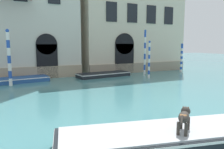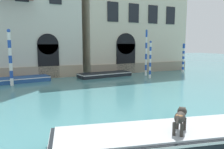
{
  "view_description": "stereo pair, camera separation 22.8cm",
  "coord_description": "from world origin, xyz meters",
  "views": [
    {
      "loc": [
        -2.24,
        1.12,
        3.24
      ],
      "look_at": [
        4.0,
        14.14,
        1.2
      ],
      "focal_mm": 35.0,
      "sensor_mm": 36.0,
      "label": 1
    },
    {
      "loc": [
        -2.03,
        1.02,
        3.24
      ],
      "look_at": [
        4.0,
        14.14,
        1.2
      ],
      "focal_mm": 35.0,
      "sensor_mm": 36.0,
      "label": 2
    }
  ],
  "objects": [
    {
      "name": "mooring_pole_3",
      "position": [
        10.4,
        19.76,
        2.34
      ],
      "size": [
        0.2,
        0.2,
        4.64
      ],
      "color": "white",
      "rests_on": "ground_plane"
    },
    {
      "name": "mooring_pole_2",
      "position": [
        -2.14,
        19.52,
        2.19
      ],
      "size": [
        0.26,
        0.26,
        4.35
      ],
      "color": "white",
      "rests_on": "ground_plane"
    },
    {
      "name": "boat_foreground",
      "position": [
        2.84,
        6.11,
        0.32
      ],
      "size": [
        8.59,
        3.78,
        0.59
      ],
      "rotation": [
        0.0,
        0.0,
        -0.22
      ],
      "color": "black",
      "rests_on": "ground_plane"
    },
    {
      "name": "boat_moored_far",
      "position": [
        6.27,
        20.81,
        0.22
      ],
      "size": [
        5.47,
        2.31,
        0.41
      ],
      "rotation": [
        0.0,
        0.0,
        0.11
      ],
      "color": "black",
      "rests_on": "ground_plane"
    },
    {
      "name": "dog_on_deck",
      "position": [
        2.48,
        5.91,
        1.05
      ],
      "size": [
        0.88,
        0.75,
        0.71
      ],
      "rotation": [
        0.0,
        0.0,
        0.68
      ],
      "color": "#332D28",
      "rests_on": "boat_foreground"
    },
    {
      "name": "boat_moored_near_palazzo",
      "position": [
        -1.63,
        20.99,
        0.22
      ],
      "size": [
        5.26,
        2.41,
        0.41
      ],
      "rotation": [
        0.0,
        0.0,
        0.13
      ],
      "color": "#234C8C",
      "rests_on": "ground_plane"
    },
    {
      "name": "palazzo_right",
      "position": [
        11.52,
        25.15,
        7.25
      ],
      "size": [
        12.49,
        6.13,
        14.55
      ],
      "color": "beige",
      "rests_on": "ground_plane"
    },
    {
      "name": "mooring_pole_0",
      "position": [
        15.78,
        20.25,
        1.66
      ],
      "size": [
        0.27,
        0.27,
        3.28
      ],
      "color": "white",
      "rests_on": "ground_plane"
    },
    {
      "name": "mooring_pole_1",
      "position": [
        9.75,
        18.07,
        1.77
      ],
      "size": [
        0.2,
        0.2,
        3.51
      ],
      "color": "white",
      "rests_on": "ground_plane"
    }
  ]
}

